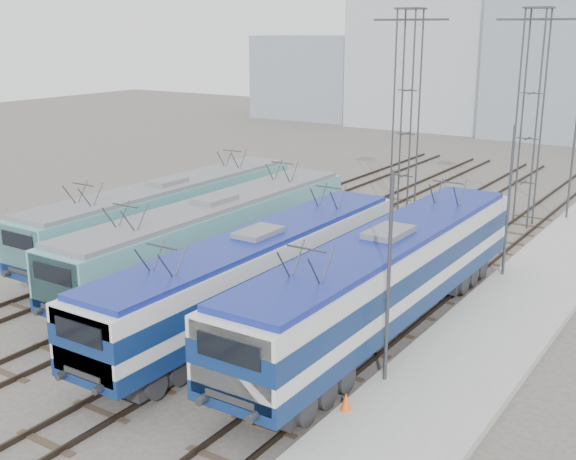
# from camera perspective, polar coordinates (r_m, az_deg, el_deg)

# --- Properties ---
(ground) EXTENTS (160.00, 160.00, 0.00)m
(ground) POSITION_cam_1_polar(r_m,az_deg,el_deg) (26.62, -11.48, -9.00)
(ground) COLOR #514C47
(platform) EXTENTS (4.00, 70.00, 0.30)m
(platform) POSITION_cam_1_polar(r_m,az_deg,el_deg) (28.09, 16.02, -7.63)
(platform) COLOR #9E9E99
(platform) RESTS_ON ground
(locomotive_far_left) EXTENTS (2.77, 17.51, 3.30)m
(locomotive_far_left) POSITION_cam_1_polar(r_m,az_deg,el_deg) (36.27, -9.66, 1.46)
(locomotive_far_left) COLOR navy
(locomotive_far_left) RESTS_ON ground
(locomotive_center_left) EXTENTS (2.81, 17.74, 3.34)m
(locomotive_center_left) POSITION_cam_1_polar(r_m,az_deg,el_deg) (32.05, -5.97, -0.25)
(locomotive_center_left) COLOR navy
(locomotive_center_left) RESTS_ON ground
(locomotive_center_right) EXTENTS (2.73, 17.28, 3.25)m
(locomotive_center_right) POSITION_cam_1_polar(r_m,az_deg,el_deg) (27.18, -2.55, -3.13)
(locomotive_center_right) COLOR navy
(locomotive_center_right) RESTS_ON ground
(locomotive_far_right) EXTENTS (2.96, 18.73, 3.52)m
(locomotive_far_right) POSITION_cam_1_polar(r_m,az_deg,el_deg) (26.37, 7.67, -3.47)
(locomotive_far_right) COLOR navy
(locomotive_far_right) RESTS_ON ground
(catenary_tower_west) EXTENTS (4.50, 1.20, 12.00)m
(catenary_tower_west) POSITION_cam_1_polar(r_m,az_deg,el_deg) (42.82, 9.35, 9.70)
(catenary_tower_west) COLOR #3F4247
(catenary_tower_west) RESTS_ON ground
(catenary_tower_east) EXTENTS (4.50, 1.20, 12.00)m
(catenary_tower_east) POSITION_cam_1_polar(r_m,az_deg,el_deg) (42.54, 18.58, 9.06)
(catenary_tower_east) COLOR #3F4247
(catenary_tower_east) RESTS_ON ground
(mast_front) EXTENTS (0.12, 0.12, 7.00)m
(mast_front) POSITION_cam_1_polar(r_m,az_deg,el_deg) (22.14, 7.94, -4.21)
(mast_front) COLOR #3F4247
(mast_front) RESTS_ON ground
(mast_mid) EXTENTS (0.12, 0.12, 7.00)m
(mast_mid) POSITION_cam_1_polar(r_m,az_deg,el_deg) (32.98, 17.02, 1.90)
(mast_mid) COLOR #3F4247
(mast_mid) RESTS_ON ground
(mast_rear) EXTENTS (0.12, 0.12, 7.00)m
(mast_rear) POSITION_cam_1_polar(r_m,az_deg,el_deg) (44.42, 21.53, 4.92)
(mast_rear) COLOR #3F4247
(mast_rear) RESTS_ON ground
(safety_cone) EXTENTS (0.32, 0.32, 0.54)m
(safety_cone) POSITION_cam_1_polar(r_m,az_deg,el_deg) (21.47, 4.59, -13.36)
(safety_cone) COLOR #FC5919
(safety_cone) RESTS_ON platform
(building_west) EXTENTS (18.00, 12.00, 14.00)m
(building_west) POSITION_cam_1_polar(r_m,az_deg,el_deg) (85.00, 11.93, 12.71)
(building_west) COLOR #A1AAB5
(building_west) RESTS_ON ground
(building_far_west) EXTENTS (14.00, 10.00, 10.00)m
(building_far_west) POSITION_cam_1_polar(r_m,az_deg,el_deg) (92.23, 2.40, 11.99)
(building_far_west) COLOR gray
(building_far_west) RESTS_ON ground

